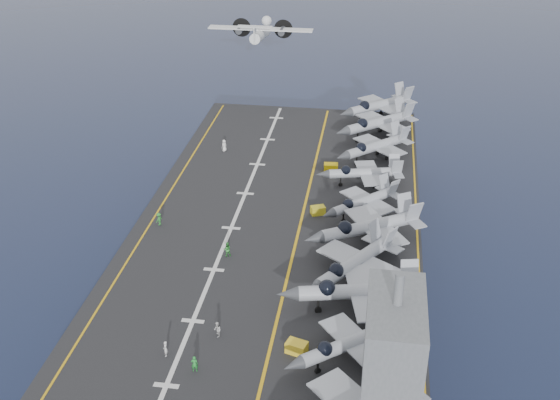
# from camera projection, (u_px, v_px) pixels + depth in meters

# --- Properties ---
(ground) EXTENTS (500.00, 500.00, 0.00)m
(ground) POSITION_uv_depth(u_px,v_px,m) (276.00, 296.00, 97.46)
(ground) COLOR #142135
(ground) RESTS_ON ground
(hull) EXTENTS (36.00, 90.00, 10.00)m
(hull) POSITION_uv_depth(u_px,v_px,m) (276.00, 266.00, 95.09)
(hull) COLOR #56595E
(hull) RESTS_ON ground
(flight_deck) EXTENTS (38.00, 92.00, 0.40)m
(flight_deck) POSITION_uv_depth(u_px,v_px,m) (276.00, 233.00, 92.63)
(flight_deck) COLOR black
(flight_deck) RESTS_ON hull
(foul_line) EXTENTS (0.35, 90.00, 0.02)m
(foul_line) POSITION_uv_depth(u_px,v_px,m) (298.00, 233.00, 92.14)
(foul_line) COLOR gold
(foul_line) RESTS_ON flight_deck
(landing_centerline) EXTENTS (0.50, 90.00, 0.02)m
(landing_centerline) POSITION_uv_depth(u_px,v_px,m) (231.00, 228.00, 93.30)
(landing_centerline) COLOR silver
(landing_centerline) RESTS_ON flight_deck
(deck_edge_port) EXTENTS (0.25, 90.00, 0.02)m
(deck_edge_port) POSITION_uv_depth(u_px,v_px,m) (151.00, 222.00, 94.72)
(deck_edge_port) COLOR gold
(deck_edge_port) RESTS_ON flight_deck
(deck_edge_stbd) EXTENTS (0.25, 90.00, 0.02)m
(deck_edge_stbd) POSITION_uv_depth(u_px,v_px,m) (418.00, 242.00, 90.14)
(deck_edge_stbd) COLOR gold
(deck_edge_stbd) RESTS_ON flight_deck
(island_superstructure) EXTENTS (5.00, 10.00, 15.00)m
(island_superstructure) POSITION_uv_depth(u_px,v_px,m) (393.00, 346.00, 60.92)
(island_superstructure) COLOR #56595E
(island_superstructure) RESTS_ON flight_deck
(fighter_jet_1) EXTENTS (15.88, 15.18, 4.60)m
(fighter_jet_1) POSITION_uv_depth(u_px,v_px,m) (349.00, 342.00, 69.32)
(fighter_jet_1) COLOR #979FA8
(fighter_jet_1) RESTS_ON flight_deck
(fighter_jet_2) EXTENTS (17.69, 13.62, 5.50)m
(fighter_jet_2) POSITION_uv_depth(u_px,v_px,m) (359.00, 290.00, 76.23)
(fighter_jet_2) COLOR gray
(fighter_jet_2) RESTS_ON flight_deck
(fighter_jet_3) EXTENTS (16.87, 18.15, 5.24)m
(fighter_jet_3) POSITION_uv_depth(u_px,v_px,m) (354.00, 262.00, 81.42)
(fighter_jet_3) COLOR gray
(fighter_jet_3) RESTS_ON flight_deck
(fighter_jet_4) EXTENTS (18.99, 17.14, 5.50)m
(fighter_jet_4) POSITION_uv_depth(u_px,v_px,m) (369.00, 226.00, 88.47)
(fighter_jet_4) COLOR #9CA2AC
(fighter_jet_4) RESTS_ON flight_deck
(fighter_jet_5) EXTENTS (15.07, 14.97, 4.42)m
(fighter_jet_5) POSITION_uv_depth(u_px,v_px,m) (364.00, 201.00, 95.43)
(fighter_jet_5) COLOR #8D959D
(fighter_jet_5) RESTS_ON flight_deck
(fighter_jet_6) EXTENTS (14.30, 11.14, 4.41)m
(fighter_jet_6) POSITION_uv_depth(u_px,v_px,m) (365.00, 172.00, 103.33)
(fighter_jet_6) COLOR #9BA6AD
(fighter_jet_6) RESTS_ON flight_deck
(fighter_jet_7) EXTENTS (16.68, 16.48, 4.89)m
(fighter_jet_7) POSITION_uv_depth(u_px,v_px,m) (376.00, 145.00, 111.22)
(fighter_jet_7) COLOR gray
(fighter_jet_7) RESTS_ON flight_deck
(fighter_jet_8) EXTENTS (18.67, 18.13, 5.44)m
(fighter_jet_8) POSITION_uv_depth(u_px,v_px,m) (378.00, 122.00, 119.28)
(fighter_jet_8) COLOR #8E949C
(fighter_jet_8) RESTS_ON flight_deck
(tow_cart_a) EXTENTS (2.41, 1.92, 1.26)m
(tow_cart_a) POSITION_uv_depth(u_px,v_px,m) (297.00, 347.00, 71.13)
(tow_cart_a) COLOR gold
(tow_cart_a) RESTS_ON flight_deck
(tow_cart_b) EXTENTS (2.24, 1.89, 1.15)m
(tow_cart_b) POSITION_uv_depth(u_px,v_px,m) (318.00, 210.00, 96.43)
(tow_cart_b) COLOR gold
(tow_cart_b) RESTS_ON flight_deck
(tow_cart_c) EXTENTS (2.26, 1.57, 1.29)m
(tow_cart_c) POSITION_uv_depth(u_px,v_px,m) (331.00, 168.00, 108.17)
(tow_cart_c) COLOR #CFAA07
(tow_cart_c) RESTS_ON flight_deck
(crew_1) EXTENTS (1.02, 1.21, 1.72)m
(crew_1) POSITION_uv_depth(u_px,v_px,m) (165.00, 349.00, 70.60)
(crew_1) COLOR silver
(crew_1) RESTS_ON flight_deck
(crew_2) EXTENTS (1.36, 1.12, 1.95)m
(crew_2) POSITION_uv_depth(u_px,v_px,m) (227.00, 249.00, 86.89)
(crew_2) COLOR green
(crew_2) RESTS_ON flight_deck
(crew_3) EXTENTS (1.04, 1.25, 1.77)m
(crew_3) POSITION_uv_depth(u_px,v_px,m) (159.00, 219.00, 93.69)
(crew_3) COLOR #277E2C
(crew_3) RESTS_ON flight_deck
(crew_5) EXTENTS (1.30, 1.42, 1.97)m
(crew_5) POSITION_uv_depth(u_px,v_px,m) (224.00, 145.00, 114.81)
(crew_5) COLOR white
(crew_5) RESTS_ON flight_deck
(crew_6) EXTENTS (1.22, 0.93, 1.84)m
(crew_6) POSITION_uv_depth(u_px,v_px,m) (195.00, 364.00, 68.54)
(crew_6) COLOR #1F852F
(crew_6) RESTS_ON flight_deck
(crew_7) EXTENTS (0.95, 1.20, 1.77)m
(crew_7) POSITION_uv_depth(u_px,v_px,m) (217.00, 329.00, 73.25)
(crew_7) COLOR silver
(crew_7) RESTS_ON flight_deck
(transport_plane) EXTENTS (20.01, 13.66, 4.72)m
(transport_plane) POSITION_uv_depth(u_px,v_px,m) (261.00, 35.00, 133.84)
(transport_plane) COLOR silver
(fighter_jet_9) EXTENTS (18.67, 18.13, 5.44)m
(fighter_jet_9) POSITION_uv_depth(u_px,v_px,m) (379.00, 104.00, 126.69)
(fighter_jet_9) COLOR #8E949C
(fighter_jet_9) RESTS_ON flight_deck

